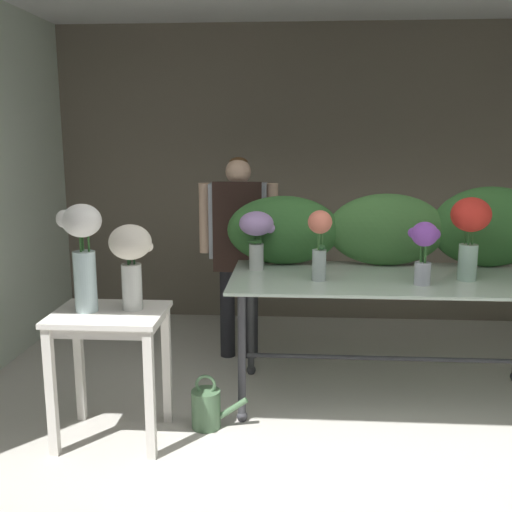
# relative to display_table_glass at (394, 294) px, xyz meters

# --- Properties ---
(ground_plane) EXTENTS (7.64, 7.64, 0.00)m
(ground_plane) POSITION_rel_display_table_glass_xyz_m (-0.51, 0.17, -0.74)
(ground_plane) COLOR beige
(wall_back) EXTENTS (4.94, 0.12, 2.80)m
(wall_back) POSITION_rel_display_table_glass_xyz_m (-0.51, 1.91, 0.65)
(wall_back) COLOR #706656
(wall_back) RESTS_ON ground
(display_table_glass) EXTENTS (2.16, 0.96, 0.87)m
(display_table_glass) POSITION_rel_display_table_glass_xyz_m (0.00, 0.00, 0.00)
(display_table_glass) COLOR silver
(display_table_glass) RESTS_ON ground
(side_table_white) EXTENTS (0.64, 0.52, 0.78)m
(side_table_white) POSITION_rel_display_table_glass_xyz_m (-1.72, -0.64, -0.08)
(side_table_white) COLOR silver
(side_table_white) RESTS_ON ground
(florist) EXTENTS (0.62, 0.24, 1.61)m
(florist) POSITION_rel_display_table_glass_xyz_m (-1.10, 0.74, 0.26)
(florist) COLOR #232328
(florist) RESTS_ON ground
(foliage_backdrop) EXTENTS (2.25, 0.31, 0.57)m
(foliage_backdrop) POSITION_rel_display_table_glass_xyz_m (-0.06, 0.36, 0.38)
(foliage_backdrop) COLOR #387033
(foliage_backdrop) RESTS_ON display_table_glass
(vase_scarlet_ranunculus) EXTENTS (0.25, 0.25, 0.54)m
(vase_scarlet_ranunculus) POSITION_rel_display_table_glass_xyz_m (0.45, -0.05, 0.46)
(vase_scarlet_ranunculus) COLOR silver
(vase_scarlet_ranunculus) RESTS_ON display_table_glass
(vase_coral_anemones) EXTENTS (0.15, 0.15, 0.45)m
(vase_coral_anemones) POSITION_rel_display_table_glass_xyz_m (-0.50, -0.12, 0.39)
(vase_coral_anemones) COLOR silver
(vase_coral_anemones) RESTS_ON display_table_glass
(vase_violet_tulips) EXTENTS (0.20, 0.16, 0.40)m
(vase_violet_tulips) POSITION_rel_display_table_glass_xyz_m (0.14, -0.19, 0.36)
(vase_violet_tulips) COLOR silver
(vase_violet_tulips) RESTS_ON display_table_glass
(vase_lilac_stock) EXTENTS (0.25, 0.24, 0.41)m
(vase_lilac_stock) POSITION_rel_display_table_glass_xyz_m (-0.92, 0.16, 0.39)
(vase_lilac_stock) COLOR silver
(vase_lilac_stock) RESTS_ON display_table_glass
(vase_white_roses_tall) EXTENTS (0.25, 0.22, 0.62)m
(vase_white_roses_tall) POSITION_rel_display_table_glass_xyz_m (-1.85, -0.64, 0.40)
(vase_white_roses_tall) COLOR silver
(vase_white_roses_tall) RESTS_ON side_table_white
(vase_cream_lisianthus_tall) EXTENTS (0.25, 0.24, 0.50)m
(vase_cream_lisianthus_tall) POSITION_rel_display_table_glass_xyz_m (-1.59, -0.59, 0.36)
(vase_cream_lisianthus_tall) COLOR silver
(vase_cream_lisianthus_tall) RESTS_ON side_table_white
(watering_can) EXTENTS (0.35, 0.18, 0.34)m
(watering_can) POSITION_rel_display_table_glass_xyz_m (-1.19, -0.48, -0.62)
(watering_can) COLOR #4C704C
(watering_can) RESTS_ON ground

